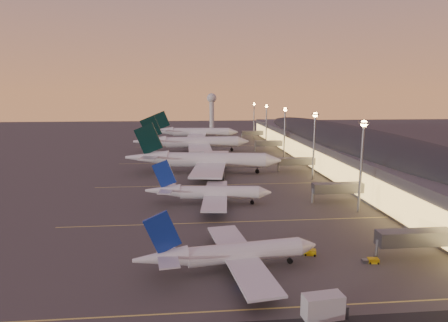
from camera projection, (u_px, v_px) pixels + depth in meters
ground at (232, 216)px, 102.51m from camera, size 700.00×700.00×0.00m
airliner_narrow_south at (229, 254)px, 70.62m from camera, size 35.67×32.14×12.74m
airliner_narrow_north at (209, 193)px, 112.85m from camera, size 38.18×34.28×13.63m
airliner_wide_near at (203, 160)px, 156.38m from camera, size 65.52×60.25×20.98m
airliner_wide_mid at (192, 142)px, 211.93m from camera, size 65.23×59.17×20.94m
airliner_wide_far at (193, 132)px, 266.68m from camera, size 64.10×58.65×20.50m
terminal_building at (344, 145)px, 177.43m from camera, size 56.35×255.00×17.46m
light_masts at (296, 128)px, 166.22m from camera, size 2.20×217.20×25.90m
radar_tower at (212, 105)px, 354.09m from camera, size 9.00×9.00×32.50m
lane_markings at (220, 182)px, 141.69m from camera, size 90.00×180.36×0.00m
baggage_tug_a at (308, 252)px, 77.92m from camera, size 4.02×2.41×1.12m
baggage_tug_b at (371, 261)px, 74.17m from camera, size 3.32×1.70×0.95m
catering_truck_a at (325, 307)px, 55.93m from camera, size 6.87×3.32×3.72m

